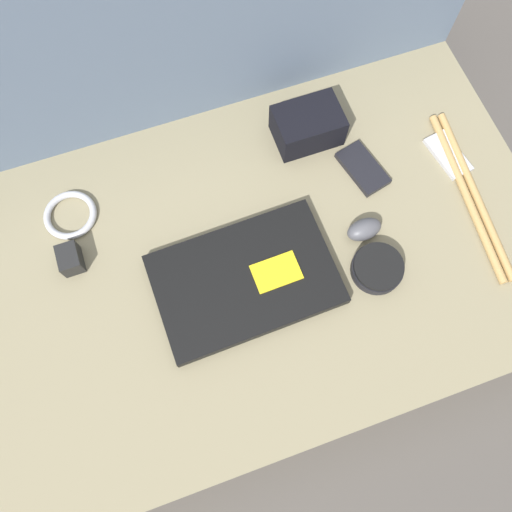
% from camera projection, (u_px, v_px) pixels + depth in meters
% --- Properties ---
extents(ground_plane, '(8.00, 8.00, 0.00)m').
position_uv_depth(ground_plane, '(256.00, 281.00, 1.14)').
color(ground_plane, '#4C4742').
extents(couch_seat, '(1.20, 0.73, 0.15)m').
position_uv_depth(couch_seat, '(256.00, 271.00, 1.06)').
color(couch_seat, '#847A5B').
rests_on(couch_seat, ground_plane).
extents(couch_backrest, '(1.20, 0.20, 0.56)m').
position_uv_depth(couch_backrest, '(181.00, 37.00, 1.02)').
color(couch_backrest, slate).
rests_on(couch_backrest, ground_plane).
extents(laptop, '(0.35, 0.23, 0.03)m').
position_uv_depth(laptop, '(245.00, 280.00, 0.96)').
color(laptop, black).
rests_on(laptop, couch_seat).
extents(computer_mouse, '(0.07, 0.05, 0.04)m').
position_uv_depth(computer_mouse, '(364.00, 229.00, 0.99)').
color(computer_mouse, '#4C4C51').
rests_on(computer_mouse, couch_seat).
extents(speaker_puck, '(0.10, 0.10, 0.03)m').
position_uv_depth(speaker_puck, '(377.00, 268.00, 0.97)').
color(speaker_puck, black).
rests_on(speaker_puck, couch_seat).
extents(phone_silver, '(0.09, 0.13, 0.01)m').
position_uv_depth(phone_silver, '(363.00, 168.00, 1.05)').
color(phone_silver, black).
rests_on(phone_silver, couch_seat).
extents(phone_black, '(0.07, 0.12, 0.01)m').
position_uv_depth(phone_black, '(448.00, 155.00, 1.06)').
color(phone_black, '#B7B7BC').
rests_on(phone_black, couch_seat).
extents(camera_pouch, '(0.14, 0.10, 0.07)m').
position_uv_depth(camera_pouch, '(308.00, 126.00, 1.05)').
color(camera_pouch, black).
rests_on(camera_pouch, couch_seat).
extents(charger_brick, '(0.04, 0.06, 0.04)m').
position_uv_depth(charger_brick, '(70.00, 259.00, 0.97)').
color(charger_brick, black).
rests_on(charger_brick, couch_seat).
extents(cable_coil, '(0.11, 0.11, 0.01)m').
position_uv_depth(cable_coil, '(70.00, 215.00, 1.01)').
color(cable_coil, '#B2B2B7').
rests_on(cable_coil, couch_seat).
extents(drumstick_pair, '(0.07, 0.39, 0.02)m').
position_uv_depth(drumstick_pair, '(471.00, 194.00, 1.03)').
color(drumstick_pair, tan).
rests_on(drumstick_pair, couch_seat).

